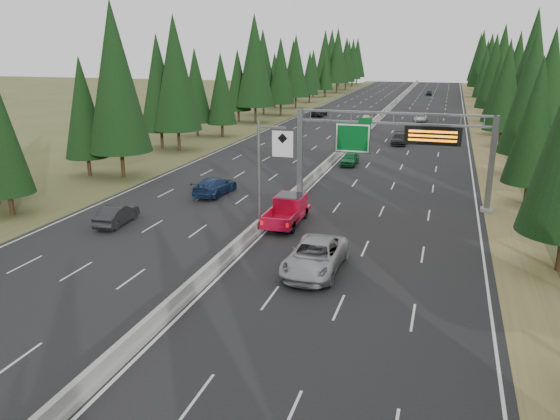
% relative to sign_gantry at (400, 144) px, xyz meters
% --- Properties ---
extents(road, '(32.00, 260.00, 0.08)m').
position_rel_sign_gantry_xyz_m(road, '(-8.92, 45.12, -5.23)').
color(road, black).
rests_on(road, ground).
extents(shoulder_right, '(3.60, 260.00, 0.06)m').
position_rel_sign_gantry_xyz_m(shoulder_right, '(8.88, 45.12, -5.24)').
color(shoulder_right, olive).
rests_on(shoulder_right, ground).
extents(shoulder_left, '(3.60, 260.00, 0.06)m').
position_rel_sign_gantry_xyz_m(shoulder_left, '(-26.72, 45.12, -5.24)').
color(shoulder_left, '#454D24').
rests_on(shoulder_left, ground).
extents(median_barrier, '(0.70, 260.00, 0.85)m').
position_rel_sign_gantry_xyz_m(median_barrier, '(-8.92, 45.12, -4.85)').
color(median_barrier, gray).
rests_on(median_barrier, road).
extents(sign_gantry, '(16.75, 0.98, 7.80)m').
position_rel_sign_gantry_xyz_m(sign_gantry, '(0.00, 0.00, 0.00)').
color(sign_gantry, slate).
rests_on(sign_gantry, road).
extents(hov_sign_pole, '(2.80, 0.50, 8.00)m').
position_rel_sign_gantry_xyz_m(hov_sign_pole, '(-8.33, -9.92, -0.54)').
color(hov_sign_pole, slate).
rests_on(hov_sign_pole, road).
extents(tree_row_right, '(11.13, 244.23, 18.66)m').
position_rel_sign_gantry_xyz_m(tree_row_right, '(13.18, 38.88, 3.86)').
color(tree_row_right, black).
rests_on(tree_row_right, ground).
extents(tree_row_left, '(11.79, 241.36, 18.57)m').
position_rel_sign_gantry_xyz_m(tree_row_left, '(-30.50, 46.36, 3.77)').
color(tree_row_left, black).
rests_on(tree_row_left, ground).
extents(silver_minivan, '(3.14, 6.65, 1.83)m').
position_rel_sign_gantry_xyz_m(silver_minivan, '(-3.24, -16.06, -4.27)').
color(silver_minivan, '#A0A1A5').
rests_on(silver_minivan, road).
extents(red_pickup, '(2.23, 6.24, 2.03)m').
position_rel_sign_gantry_xyz_m(red_pickup, '(-7.42, -7.37, -4.06)').
color(red_pickup, black).
rests_on(red_pickup, road).
extents(car_ahead_green, '(1.72, 4.20, 1.43)m').
position_rel_sign_gantry_xyz_m(car_ahead_green, '(-6.68, 15.05, -4.48)').
color(car_ahead_green, '#166032').
rests_on(car_ahead_green, road).
extents(car_ahead_dkred, '(1.73, 4.69, 1.53)m').
position_rel_sign_gantry_xyz_m(car_ahead_dkred, '(0.51, 41.14, -4.42)').
color(car_ahead_dkred, maroon).
rests_on(car_ahead_dkred, road).
extents(car_ahead_dkgrey, '(2.16, 5.09, 1.47)m').
position_rel_sign_gantry_xyz_m(car_ahead_dkgrey, '(-2.57, 30.79, -4.46)').
color(car_ahead_dkgrey, black).
rests_on(car_ahead_dkgrey, road).
extents(car_ahead_white, '(2.17, 4.69, 1.30)m').
position_rel_sign_gantry_xyz_m(car_ahead_white, '(-1.18, 56.54, -4.54)').
color(car_ahead_white, white).
rests_on(car_ahead_white, road).
extents(car_ahead_far, '(1.61, 3.94, 1.34)m').
position_rel_sign_gantry_xyz_m(car_ahead_far, '(-2.14, 114.65, -4.52)').
color(car_ahead_far, '#222325').
rests_on(car_ahead_far, road).
extents(car_onc_near, '(1.97, 4.66, 1.50)m').
position_rel_sign_gantry_xyz_m(car_onc_near, '(-19.71, -11.73, -4.44)').
color(car_onc_near, black).
rests_on(car_onc_near, road).
extents(car_onc_blue, '(2.68, 5.72, 1.62)m').
position_rel_sign_gantry_xyz_m(car_onc_blue, '(-16.12, -1.51, -4.38)').
color(car_onc_blue, navy).
rests_on(car_onc_blue, road).
extents(car_onc_white, '(1.65, 3.93, 1.33)m').
position_rel_sign_gantry_xyz_m(car_onc_white, '(-10.42, 53.21, -4.52)').
color(car_onc_white, silver).
rests_on(car_onc_white, road).
extents(car_onc_far, '(2.90, 5.91, 1.62)m').
position_rel_sign_gantry_xyz_m(car_onc_far, '(-20.64, 58.95, -4.38)').
color(car_onc_far, black).
rests_on(car_onc_far, road).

